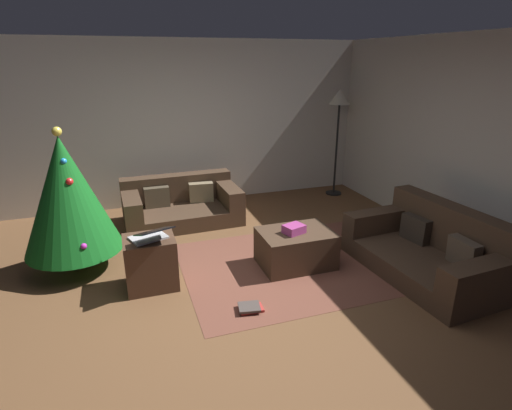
{
  "coord_description": "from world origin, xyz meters",
  "views": [
    {
      "loc": [
        -0.94,
        -3.52,
        2.29
      ],
      "look_at": [
        0.44,
        0.53,
        0.75
      ],
      "focal_mm": 28.53,
      "sensor_mm": 36.0,
      "label": 1
    }
  ],
  "objects_px": {
    "tv_remote": "(298,225)",
    "gift_box": "(294,229)",
    "laptop": "(150,235)",
    "book_stack": "(250,308)",
    "corner_lamp": "(339,106)",
    "christmas_tree": "(67,195)",
    "ottoman": "(296,248)",
    "couch_right": "(432,250)",
    "side_table": "(151,262)",
    "couch_left": "(181,204)"
  },
  "relations": [
    {
      "from": "tv_remote",
      "to": "gift_box",
      "type": "bearing_deg",
      "value": -102.0
    },
    {
      "from": "gift_box",
      "to": "laptop",
      "type": "bearing_deg",
      "value": 179.2
    },
    {
      "from": "book_stack",
      "to": "corner_lamp",
      "type": "xyz_separation_m",
      "value": [
        2.55,
        2.96,
        1.53
      ]
    },
    {
      "from": "christmas_tree",
      "to": "corner_lamp",
      "type": "relative_size",
      "value": 0.9
    },
    {
      "from": "christmas_tree",
      "to": "corner_lamp",
      "type": "bearing_deg",
      "value": 19.9
    },
    {
      "from": "ottoman",
      "to": "laptop",
      "type": "relative_size",
      "value": 1.65
    },
    {
      "from": "couch_right",
      "to": "side_table",
      "type": "xyz_separation_m",
      "value": [
        -3.02,
        0.7,
        0.01
      ]
    },
    {
      "from": "tv_remote",
      "to": "ottoman",
      "type": "bearing_deg",
      "value": -96.23
    },
    {
      "from": "couch_left",
      "to": "ottoman",
      "type": "xyz_separation_m",
      "value": [
        1.04,
        -1.85,
        -0.04
      ]
    },
    {
      "from": "side_table",
      "to": "book_stack",
      "type": "bearing_deg",
      "value": -42.56
    },
    {
      "from": "couch_left",
      "to": "ottoman",
      "type": "relative_size",
      "value": 2.02
    },
    {
      "from": "corner_lamp",
      "to": "couch_right",
      "type": "bearing_deg",
      "value": -97.36
    },
    {
      "from": "tv_remote",
      "to": "couch_left",
      "type": "bearing_deg",
      "value": 149.35
    },
    {
      "from": "couch_left",
      "to": "book_stack",
      "type": "xyz_separation_m",
      "value": [
        0.25,
        -2.57,
        -0.22
      ]
    },
    {
      "from": "laptop",
      "to": "tv_remote",
      "type": "bearing_deg",
      "value": 5.03
    },
    {
      "from": "couch_left",
      "to": "christmas_tree",
      "type": "distance_m",
      "value": 1.89
    },
    {
      "from": "couch_left",
      "to": "laptop",
      "type": "distance_m",
      "value": 1.98
    },
    {
      "from": "ottoman",
      "to": "gift_box",
      "type": "height_order",
      "value": "gift_box"
    },
    {
      "from": "tv_remote",
      "to": "christmas_tree",
      "type": "bearing_deg",
      "value": -167.42
    },
    {
      "from": "couch_left",
      "to": "book_stack",
      "type": "relative_size",
      "value": 6.56
    },
    {
      "from": "laptop",
      "to": "book_stack",
      "type": "xyz_separation_m",
      "value": [
        0.83,
        -0.72,
        -0.58
      ]
    },
    {
      "from": "tv_remote",
      "to": "laptop",
      "type": "bearing_deg",
      "value": -149.26
    },
    {
      "from": "christmas_tree",
      "to": "ottoman",
      "type": "bearing_deg",
      "value": -16.87
    },
    {
      "from": "couch_right",
      "to": "christmas_tree",
      "type": "xyz_separation_m",
      "value": [
        -3.8,
        1.38,
        0.62
      ]
    },
    {
      "from": "christmas_tree",
      "to": "gift_box",
      "type": "bearing_deg",
      "value": -17.69
    },
    {
      "from": "gift_box",
      "to": "tv_remote",
      "type": "relative_size",
      "value": 1.4
    },
    {
      "from": "couch_left",
      "to": "christmas_tree",
      "type": "xyz_separation_m",
      "value": [
        -1.37,
        -1.12,
        0.65
      ]
    },
    {
      "from": "tv_remote",
      "to": "side_table",
      "type": "distance_m",
      "value": 1.74
    },
    {
      "from": "couch_right",
      "to": "side_table",
      "type": "bearing_deg",
      "value": 73.32
    },
    {
      "from": "corner_lamp",
      "to": "couch_left",
      "type": "bearing_deg",
      "value": -172.08
    },
    {
      "from": "couch_right",
      "to": "tv_remote",
      "type": "xyz_separation_m",
      "value": [
        -1.29,
        0.79,
        0.16
      ]
    },
    {
      "from": "christmas_tree",
      "to": "side_table",
      "type": "bearing_deg",
      "value": -41.09
    },
    {
      "from": "gift_box",
      "to": "side_table",
      "type": "relative_size",
      "value": 0.41
    },
    {
      "from": "couch_right",
      "to": "laptop",
      "type": "height_order",
      "value": "couch_right"
    },
    {
      "from": "ottoman",
      "to": "book_stack",
      "type": "relative_size",
      "value": 3.25
    },
    {
      "from": "christmas_tree",
      "to": "side_table",
      "type": "relative_size",
      "value": 2.95
    },
    {
      "from": "couch_left",
      "to": "laptop",
      "type": "bearing_deg",
      "value": 71.02
    },
    {
      "from": "christmas_tree",
      "to": "corner_lamp",
      "type": "distance_m",
      "value": 4.48
    },
    {
      "from": "tv_remote",
      "to": "side_table",
      "type": "height_order",
      "value": "side_table"
    },
    {
      "from": "ottoman",
      "to": "book_stack",
      "type": "height_order",
      "value": "ottoman"
    },
    {
      "from": "gift_box",
      "to": "laptop",
      "type": "height_order",
      "value": "laptop"
    },
    {
      "from": "tv_remote",
      "to": "book_stack",
      "type": "xyz_separation_m",
      "value": [
        -0.89,
        -0.87,
        -0.41
      ]
    },
    {
      "from": "book_stack",
      "to": "corner_lamp",
      "type": "height_order",
      "value": "corner_lamp"
    },
    {
      "from": "christmas_tree",
      "to": "book_stack",
      "type": "bearing_deg",
      "value": -41.87
    },
    {
      "from": "couch_right",
      "to": "ottoman",
      "type": "xyz_separation_m",
      "value": [
        -1.38,
        0.65,
        -0.06
      ]
    },
    {
      "from": "gift_box",
      "to": "christmas_tree",
      "type": "xyz_separation_m",
      "value": [
        -2.37,
        0.76,
        0.42
      ]
    },
    {
      "from": "tv_remote",
      "to": "couch_right",
      "type": "bearing_deg",
      "value": -5.86
    },
    {
      "from": "couch_left",
      "to": "tv_remote",
      "type": "xyz_separation_m",
      "value": [
        1.13,
        -1.7,
        0.19
      ]
    },
    {
      "from": "couch_left",
      "to": "corner_lamp",
      "type": "relative_size",
      "value": 0.93
    },
    {
      "from": "book_stack",
      "to": "side_table",
      "type": "bearing_deg",
      "value": 137.44
    }
  ]
}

